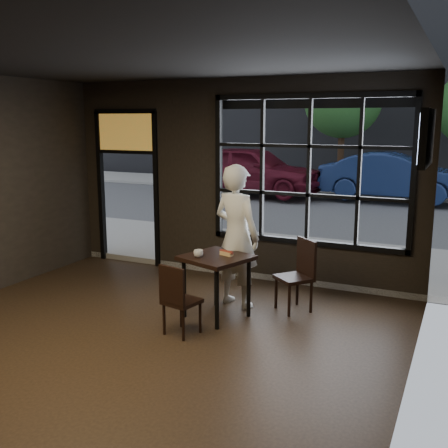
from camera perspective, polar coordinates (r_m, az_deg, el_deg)
The scene contains 17 objects.
floor at distance 5.96m, azimuth -12.99°, elevation -14.52°, with size 6.00×7.00×0.02m, color black.
ceiling at distance 5.42m, azimuth -14.56°, elevation 17.90°, with size 6.00×7.00×0.02m, color black.
wall_right at distance 4.30m, azimuth 19.30°, elevation -2.16°, with size 0.04×7.00×3.20m, color black.
window_frame at distance 8.02m, azimuth 9.21°, elevation 5.73°, with size 3.06×0.12×2.28m, color black.
stained_transom at distance 9.44m, azimuth -10.60°, elevation 9.84°, with size 1.20×0.06×0.70m, color orange.
street_asphalt at distance 28.49m, azimuth 18.28°, elevation 5.50°, with size 60.00×41.00×0.04m, color #545456.
building_across at distance 27.83m, azimuth 19.02°, elevation 20.91°, with size 28.00×12.00×15.00m, color #5B5956.
cafe_table at distance 6.89m, azimuth -0.83°, elevation -6.79°, with size 0.77×0.77×0.83m, color black.
chair_near at distance 6.37m, azimuth -4.61°, elevation -8.14°, with size 0.38×0.38×0.88m, color black.
chair_window at distance 7.15m, azimuth 7.62°, elevation -5.60°, with size 0.42×0.42×0.98m, color black.
man at distance 7.18m, azimuth 1.39°, elevation -1.32°, with size 0.72×0.47×1.98m, color silver.
hotdog at distance 6.79m, azimuth 0.27°, elevation -3.20°, with size 0.20×0.08×0.06m, color tan, non-canonical shape.
cup at distance 6.71m, azimuth -2.80°, elevation -3.22°, with size 0.12×0.12×0.10m, color silver.
tv at distance 6.37m, azimuth 21.23°, elevation 8.75°, with size 0.12×1.10×0.64m, color black.
navy_car at distance 17.17m, azimuth 17.99°, elevation 4.95°, with size 1.55×4.44×1.46m, color navy.
maroon_car at distance 17.70m, azimuth 3.03°, elevation 5.91°, with size 1.92×4.76×1.62m, color #550F1E.
tree_left at distance 19.17m, azimuth 12.83°, elevation 13.09°, with size 2.71×2.71×4.63m.
Camera 1 is at (3.39, -4.17, 2.55)m, focal length 42.00 mm.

